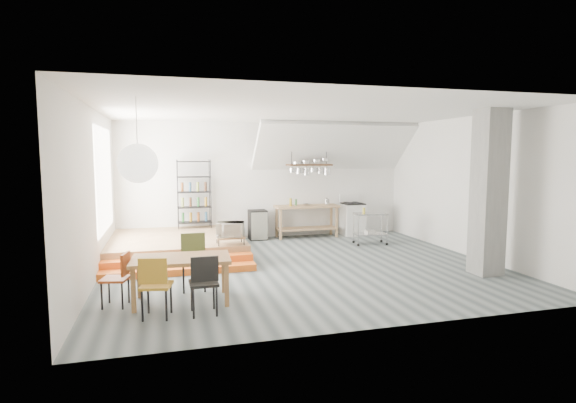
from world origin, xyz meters
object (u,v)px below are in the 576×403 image
object	(u,v)px
stove	(352,218)
mini_fridge	(258,225)
dining_table	(181,262)
rolling_cart	(370,224)

from	to	relation	value
stove	mini_fridge	xyz separation A→B (m)	(-2.80, 0.04, -0.07)
dining_table	rolling_cart	world-z (taller)	rolling_cart
stove	dining_table	xyz separation A→B (m)	(-5.02, -4.83, 0.16)
stove	rolling_cart	size ratio (longest dim) A/B	1.33
stove	mini_fridge	size ratio (longest dim) A/B	1.45
stove	dining_table	size ratio (longest dim) A/B	0.75
rolling_cart	mini_fridge	world-z (taller)	rolling_cart
dining_table	rolling_cart	distance (m)	5.98
stove	rolling_cart	distance (m)	1.41
rolling_cart	stove	bearing A→B (deg)	92.18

